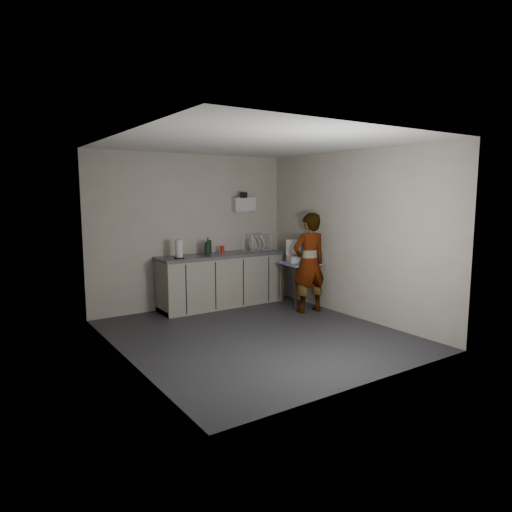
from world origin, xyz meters
TOP-DOWN VIEW (x-y plane):
  - ground at (0.00, 0.00)m, footprint 4.00×4.00m
  - wall_back at (0.00, 1.99)m, footprint 3.60×0.02m
  - wall_right at (1.79, 0.00)m, footprint 0.02×4.00m
  - wall_left at (-1.79, 0.00)m, footprint 0.02×4.00m
  - ceiling at (0.00, 0.00)m, footprint 3.60×4.00m
  - kitchen_counter at (0.40, 1.70)m, footprint 2.24×0.62m
  - wall_shelf at (1.00, 1.92)m, footprint 0.42×0.18m
  - side_table at (1.50, 0.90)m, footprint 0.65×0.65m
  - standing_man at (1.40, 0.55)m, footprint 0.64×0.46m
  - soap_bottle at (0.13, 1.68)m, footprint 0.12×0.12m
  - soda_can at (0.47, 1.77)m, footprint 0.07×0.07m
  - dark_bottle at (0.22, 1.77)m, footprint 0.07×0.07m
  - paper_towel at (-0.42, 1.62)m, footprint 0.17×0.17m
  - dish_rack at (1.12, 1.67)m, footprint 0.44×0.33m
  - bakery_box at (1.47, 0.99)m, footprint 0.34×0.35m

SIDE VIEW (x-z plane):
  - ground at x=0.00m, z-range 0.00..0.00m
  - kitchen_counter at x=0.40m, z-range -0.03..0.88m
  - side_table at x=1.50m, z-range 0.28..1.05m
  - standing_man at x=1.40m, z-range 0.00..1.63m
  - bakery_box at x=1.47m, z-range 0.66..1.04m
  - soda_can at x=0.47m, z-range 0.91..1.04m
  - dish_rack at x=1.12m, z-range 0.83..1.14m
  - dark_bottle at x=0.22m, z-range 0.91..1.16m
  - paper_towel at x=-0.42m, z-range 0.90..1.21m
  - soap_bottle at x=0.13m, z-range 0.91..1.20m
  - wall_back at x=0.00m, z-range 0.00..2.60m
  - wall_right at x=1.79m, z-range 0.00..2.60m
  - wall_left at x=-1.79m, z-range 0.00..2.60m
  - wall_shelf at x=1.00m, z-range 1.56..1.93m
  - ceiling at x=0.00m, z-range 2.59..2.60m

